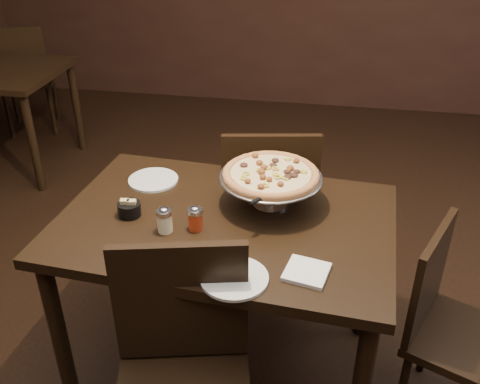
# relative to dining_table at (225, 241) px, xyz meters

# --- Properties ---
(room) EXTENTS (6.04, 7.04, 2.84)m
(room) POSITION_rel_dining_table_xyz_m (0.09, -0.08, 0.71)
(room) COLOR black
(room) RESTS_ON ground
(dining_table) EXTENTS (1.34, 0.94, 0.80)m
(dining_table) POSITION_rel_dining_table_xyz_m (0.00, 0.00, 0.00)
(dining_table) COLOR black
(dining_table) RESTS_ON ground
(pizza_stand) EXTENTS (0.41, 0.41, 0.17)m
(pizza_stand) POSITION_rel_dining_table_xyz_m (0.16, 0.13, 0.24)
(pizza_stand) COLOR silver
(pizza_stand) RESTS_ON dining_table
(parmesan_shaker) EXTENTS (0.06, 0.06, 0.10)m
(parmesan_shaker) POSITION_rel_dining_table_xyz_m (-0.20, -0.12, 0.15)
(parmesan_shaker) COLOR #F7F4C0
(parmesan_shaker) RESTS_ON dining_table
(pepper_flake_shaker) EXTENTS (0.06, 0.06, 0.10)m
(pepper_flake_shaker) POSITION_rel_dining_table_xyz_m (-0.09, -0.09, 0.15)
(pepper_flake_shaker) COLOR #9B260E
(pepper_flake_shaker) RESTS_ON dining_table
(packet_caddy) EXTENTS (0.09, 0.09, 0.07)m
(packet_caddy) POSITION_rel_dining_table_xyz_m (-0.37, -0.04, 0.13)
(packet_caddy) COLOR black
(packet_caddy) RESTS_ON dining_table
(napkin_stack) EXTENTS (0.16, 0.16, 0.01)m
(napkin_stack) POSITION_rel_dining_table_xyz_m (0.33, -0.28, 0.11)
(napkin_stack) COLOR white
(napkin_stack) RESTS_ON dining_table
(plate_left) EXTENTS (0.21, 0.21, 0.01)m
(plate_left) POSITION_rel_dining_table_xyz_m (-0.37, 0.24, 0.11)
(plate_left) COLOR silver
(plate_left) RESTS_ON dining_table
(plate_near) EXTENTS (0.23, 0.23, 0.01)m
(plate_near) POSITION_rel_dining_table_xyz_m (0.10, -0.35, 0.11)
(plate_near) COLOR silver
(plate_near) RESTS_ON dining_table
(serving_spatula) EXTENTS (0.13, 0.13, 0.02)m
(serving_spatula) POSITION_rel_dining_table_xyz_m (0.14, -0.05, 0.24)
(serving_spatula) COLOR silver
(serving_spatula) RESTS_ON pizza_stand
(chair_far) EXTENTS (0.52, 0.52, 0.96)m
(chair_far) POSITION_rel_dining_table_xyz_m (0.10, 0.58, -0.17)
(chair_far) COLOR black
(chair_far) RESTS_ON ground
(chair_near) EXTENTS (0.54, 0.54, 0.95)m
(chair_near) POSITION_rel_dining_table_xyz_m (-0.04, -0.52, -0.17)
(chair_near) COLOR black
(chair_near) RESTS_ON ground
(chair_side) EXTENTS (0.52, 0.52, 0.84)m
(chair_side) POSITION_rel_dining_table_xyz_m (0.89, -0.06, -0.23)
(chair_side) COLOR black
(chair_side) RESTS_ON ground
(bg_chair_far) EXTENTS (0.57, 0.57, 0.94)m
(bg_chair_far) POSITION_rel_dining_table_xyz_m (-2.19, 2.30, -0.18)
(bg_chair_far) COLOR black
(bg_chair_far) RESTS_ON ground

